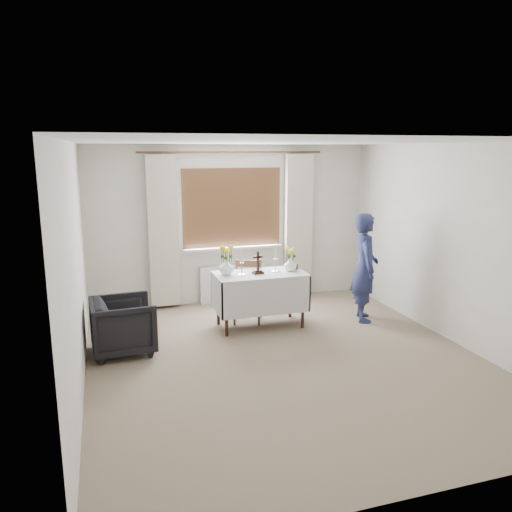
{
  "coord_description": "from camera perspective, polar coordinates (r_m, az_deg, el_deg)",
  "views": [
    {
      "loc": [
        -1.96,
        -5.13,
        2.42
      ],
      "look_at": [
        -0.07,
        0.98,
        1.05
      ],
      "focal_mm": 35.0,
      "sensor_mm": 36.0,
      "label": 1
    }
  ],
  "objects": [
    {
      "name": "candlestick_right",
      "position": [
        6.86,
        2.26,
        -0.27
      ],
      "size": [
        0.14,
        0.14,
        0.38
      ],
      "primitive_type": null,
      "rotation": [
        0.0,
        0.0,
        -0.35
      ],
      "color": "silver",
      "rests_on": "altar_table"
    },
    {
      "name": "person",
      "position": [
        7.27,
        12.34,
        -1.28
      ],
      "size": [
        0.53,
        0.66,
        1.55
      ],
      "primitive_type": "imported",
      "rotation": [
        0.0,
        0.0,
        1.25
      ],
      "color": "navy",
      "rests_on": "ground"
    },
    {
      "name": "wooden_cross",
      "position": [
        6.76,
        0.23,
        -0.75
      ],
      "size": [
        0.16,
        0.13,
        0.31
      ],
      "primitive_type": null,
      "rotation": [
        0.0,
        0.0,
        0.16
      ],
      "color": "black",
      "rests_on": "altar_table"
    },
    {
      "name": "altar_table",
      "position": [
        6.93,
        0.47,
        -5.04
      ],
      "size": [
        1.24,
        0.64,
        0.76
      ],
      "primitive_type": "cube",
      "color": "silver",
      "rests_on": "ground"
    },
    {
      "name": "candlestick_left",
      "position": [
        6.68,
        -1.65,
        -0.73
      ],
      "size": [
        0.13,
        0.13,
        0.35
      ],
      "primitive_type": null,
      "rotation": [
        0.0,
        0.0,
        -0.39
      ],
      "color": "silver",
      "rests_on": "altar_table"
    },
    {
      "name": "flower_vase_right",
      "position": [
        6.95,
        3.94,
        -0.98
      ],
      "size": [
        0.22,
        0.22,
        0.18
      ],
      "primitive_type": "imported",
      "rotation": [
        0.0,
        0.0,
        -0.3
      ],
      "color": "white",
      "rests_on": "altar_table"
    },
    {
      "name": "ground",
      "position": [
        6.0,
        3.46,
        -11.73
      ],
      "size": [
        5.0,
        5.0,
        0.0
      ],
      "primitive_type": "plane",
      "color": "#89725E",
      "rests_on": "ground"
    },
    {
      "name": "radiator",
      "position": [
        8.08,
        -2.56,
        -3.14
      ],
      "size": [
        1.1,
        0.1,
        0.6
      ],
      "primitive_type": "cube",
      "color": "silver",
      "rests_on": "ground"
    },
    {
      "name": "wooden_chair",
      "position": [
        7.11,
        -0.97,
        -4.14
      ],
      "size": [
        0.52,
        0.52,
        0.87
      ],
      "primitive_type": null,
      "rotation": [
        0.0,
        0.0,
        -0.36
      ],
      "color": "brown",
      "rests_on": "ground"
    },
    {
      "name": "wicker_basket",
      "position": [
        7.11,
        4.07,
        -1.13
      ],
      "size": [
        0.21,
        0.21,
        0.07
      ],
      "primitive_type": "cylinder",
      "rotation": [
        0.0,
        0.0,
        0.11
      ],
      "color": "brown",
      "rests_on": "altar_table"
    },
    {
      "name": "flower_vase_left",
      "position": [
        6.74,
        -3.4,
        -1.26
      ],
      "size": [
        0.24,
        0.24,
        0.21
      ],
      "primitive_type": "imported",
      "rotation": [
        0.0,
        0.0,
        0.18
      ],
      "color": "white",
      "rests_on": "altar_table"
    },
    {
      "name": "armchair",
      "position": [
        6.28,
        -14.92,
        -7.69
      ],
      "size": [
        0.79,
        0.77,
        0.68
      ],
      "primitive_type": "imported",
      "rotation": [
        0.0,
        0.0,
        1.63
      ],
      "color": "black",
      "rests_on": "ground"
    }
  ]
}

